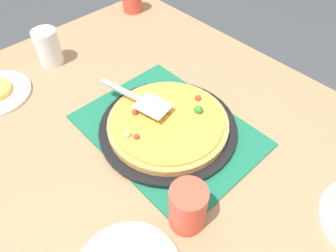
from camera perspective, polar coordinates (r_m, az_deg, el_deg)
name	(u,v)px	position (r m, az deg, el deg)	size (l,w,h in m)	color
ground_plane	(168,238)	(1.52, 0.00, -19.78)	(8.00, 8.00, 0.00)	#3D4247
dining_table	(168,154)	(0.96, 0.00, -5.17)	(1.40, 1.00, 0.75)	#9E7A56
placemat	(168,130)	(0.87, 0.00, -0.75)	(0.48, 0.36, 0.01)	#196B4C
pizza_pan	(168,128)	(0.87, 0.00, -0.31)	(0.38, 0.38, 0.01)	black
pizza	(168,123)	(0.85, -0.03, 0.61)	(0.33, 0.33, 0.05)	tan
cup_near	(48,47)	(1.15, -21.01, 13.27)	(0.08, 0.08, 0.12)	white
cup_corner	(188,207)	(0.68, 3.60, -14.56)	(0.08, 0.08, 0.12)	#E04C38
pizza_server	(139,99)	(0.87, -5.32, 4.92)	(0.23, 0.09, 0.01)	silver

